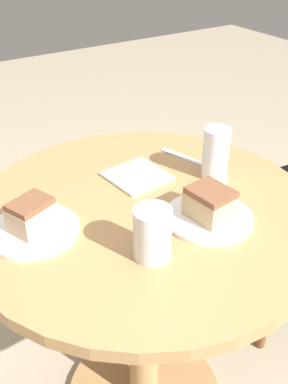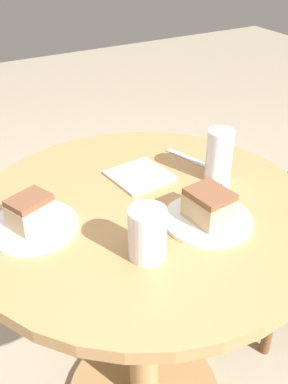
% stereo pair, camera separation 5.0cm
% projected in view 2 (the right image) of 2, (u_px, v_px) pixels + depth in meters
% --- Properties ---
extents(table, '(0.85, 0.85, 0.76)m').
position_uv_depth(table, '(144.00, 272.00, 1.19)').
color(table, tan).
rests_on(table, ground_plane).
extents(plate_near, '(0.20, 0.20, 0.01)m').
position_uv_depth(plate_near, '(208.00, 220.00, 1.02)').
color(plate_near, white).
rests_on(plate_near, table).
extents(plate_far, '(0.20, 0.20, 0.01)m').
position_uv_depth(plate_far, '(33.00, 226.00, 1.00)').
color(plate_far, white).
rests_on(plate_far, table).
extents(cake_slice_near, '(0.11, 0.09, 0.07)m').
position_uv_depth(cake_slice_near, '(209.00, 205.00, 1.00)').
color(cake_slice_near, tan).
rests_on(cake_slice_near, plate_near).
extents(cake_slice_far, '(0.10, 0.11, 0.07)m').
position_uv_depth(cake_slice_far, '(30.00, 211.00, 0.98)').
color(cake_slice_far, beige).
rests_on(cake_slice_far, plate_far).
extents(glass_lemonade, '(0.08, 0.08, 0.11)m').
position_uv_depth(glass_lemonade, '(147.00, 236.00, 0.90)').
color(glass_lemonade, beige).
rests_on(glass_lemonade, table).
extents(glass_water, '(0.07, 0.07, 0.14)m').
position_uv_depth(glass_water, '(219.00, 157.00, 1.16)').
color(glass_water, silver).
rests_on(glass_water, table).
extents(napkin_stack, '(0.16, 0.16, 0.01)m').
position_uv_depth(napkin_stack, '(140.00, 176.00, 1.19)').
color(napkin_stack, silver).
rests_on(napkin_stack, table).
extents(fork, '(0.15, 0.13, 0.00)m').
position_uv_depth(fork, '(225.00, 193.00, 1.12)').
color(fork, silver).
rests_on(fork, table).
extents(spoon, '(0.15, 0.06, 0.00)m').
position_uv_depth(spoon, '(188.00, 158.00, 1.28)').
color(spoon, silver).
rests_on(spoon, table).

